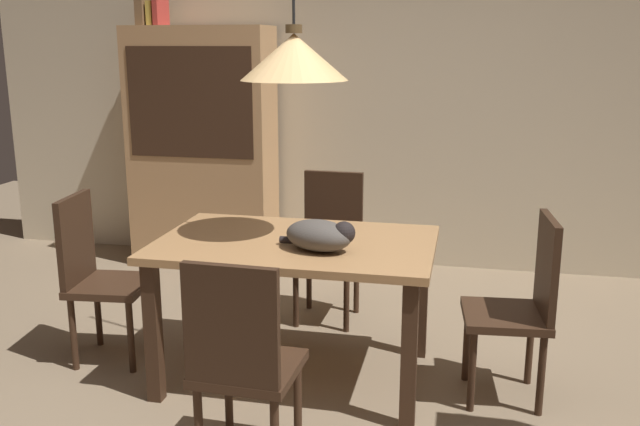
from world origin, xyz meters
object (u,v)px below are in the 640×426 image
Objects in this scene: hutch_bookcase at (203,153)px; chair_left_side at (96,271)px; book_brown_thick at (145,11)px; chair_near_front at (242,358)px; book_yellow_short at (154,13)px; chair_far_back at (330,239)px; chair_right_side at (523,301)px; pendant_lamp at (294,56)px; cat_sleeping at (321,235)px; dining_table at (296,259)px; book_red_tall at (161,7)px.

chair_left_side is at bearing -87.92° from hutch_bookcase.
hutch_bookcase is at bearing -0.21° from book_brown_thick.
book_yellow_short reaches higher than chair_near_front.
chair_left_side is at bearing -141.90° from chair_far_back.
book_brown_thick is 1.20× the size of book_yellow_short.
chair_near_front is 2.94m from hutch_bookcase.
chair_right_side is at bearing -33.03° from book_brown_thick.
pendant_lamp is 6.50× the size of book_yellow_short.
cat_sleeping is at bearing -6.10° from chair_left_side.
chair_far_back and chair_right_side have the same top height.
book_brown_thick is at bearing 146.97° from chair_right_side.
chair_near_front is 1.44m from chair_right_side.
pendant_lamp is at bearing 137.87° from cat_sleeping.
chair_left_side is 1.33m from cat_sleeping.
cat_sleeping is 0.31× the size of pendant_lamp.
book_yellow_short reaches higher than dining_table.
chair_right_side is 2.30× the size of cat_sleeping.
chair_left_side is 2.26m from chair_right_side.
chair_far_back is at bearing -31.44° from book_red_tall.
book_yellow_short reaches higher than hutch_bookcase.
book_red_tall reaches higher than chair_left_side.
pendant_lamp is at bearing -179.65° from chair_right_side.
chair_near_front is (-0.01, -1.76, 0.00)m from chair_far_back.
cat_sleeping is (0.16, -0.15, 0.18)m from dining_table.
chair_far_back is 3.88× the size of book_brown_thick.
book_yellow_short is (-1.54, 0.91, 1.43)m from chair_far_back.
book_red_tall is at bearing 145.72° from chair_right_side.
chair_left_side is 2.33m from book_yellow_short.
chair_near_front is 2.30× the size of cat_sleeping.
dining_table is 1.08× the size of pendant_lamp.
chair_left_side is at bearing -179.59° from pendant_lamp.
pendant_lamp is (-1.13, -0.01, 1.15)m from chair_right_side.
chair_near_front is 3.88× the size of book_brown_thick.
dining_table is at bearing -90.16° from chair_far_back.
dining_table is 5.00× the size of book_red_tall.
book_red_tall is (-1.49, 0.91, 1.48)m from chair_far_back.
dining_table is 3.46× the size of cat_sleeping.
book_red_tall is at bearing 119.07° from chair_near_front.
pendant_lamp is 2.38m from book_yellow_short.
chair_right_side is 3.32× the size of book_red_tall.
book_yellow_short is 0.71× the size of book_red_tall.
book_brown_thick is 0.86× the size of book_red_tall.
chair_left_side is 2.30× the size of cat_sleeping.
chair_right_side is at bearing 0.35° from pendant_lamp.
dining_table is at bearing -179.65° from chair_right_side.
book_red_tall reaches higher than chair_near_front.
hutch_bookcase is 9.25× the size of book_yellow_short.
dining_table is 0.89m from chair_far_back.
book_brown_thick is at bearing 179.79° from hutch_bookcase.
hutch_bookcase is 1.15m from book_brown_thick.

